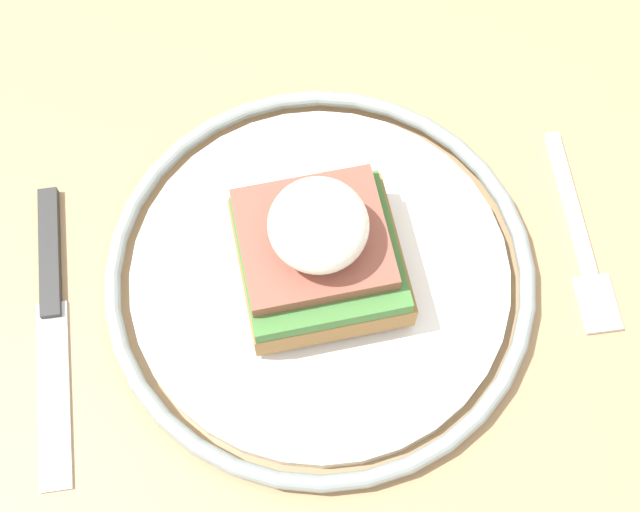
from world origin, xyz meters
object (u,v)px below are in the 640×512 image
Objects in this scene: fork at (580,240)px; knife at (51,306)px; plate at (320,274)px; sandwich at (318,249)px.

knife is (0.32, -0.02, 0.00)m from fork.
fork is at bearing 175.94° from knife.
plate is 1.37× the size of knife.
sandwich reaches higher than plate.
fork is 0.33m from knife.
knife is at bearing -4.06° from fork.
plate is 0.16m from fork.
plate is 2.78× the size of sandwich.
plate is at bearing -174.84° from sandwich.
knife is at bearing -5.24° from sandwich.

